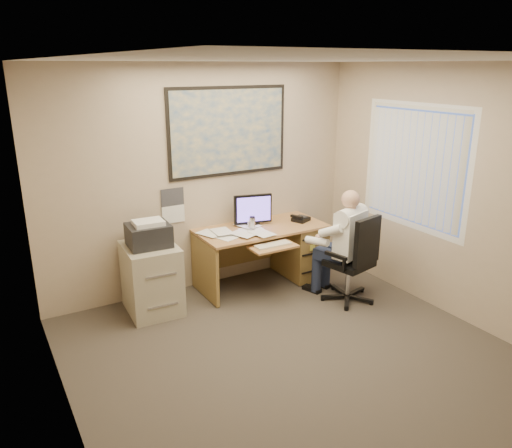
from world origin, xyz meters
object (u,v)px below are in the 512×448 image
desk (282,245)px  filing_cabinet (151,272)px  person (348,246)px  office_chair (350,277)px

desk → filing_cabinet: (-1.76, -0.04, 0.02)m
filing_cabinet → person: person is taller
desk → office_chair: bearing=-72.1°
office_chair → person: (0.01, 0.08, 0.35)m
desk → filing_cabinet: 1.76m
office_chair → filing_cabinet: bearing=143.0°
filing_cabinet → office_chair: filing_cabinet is taller
desk → filing_cabinet: size_ratio=1.49×
desk → person: 0.98m
office_chair → person: person is taller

